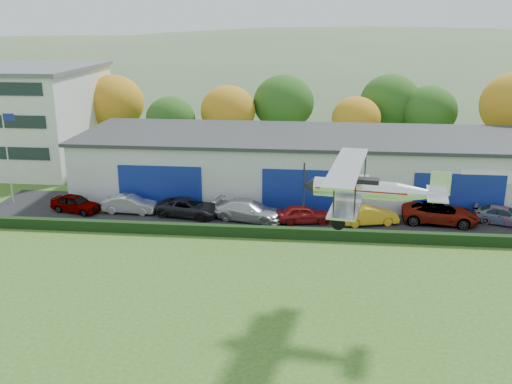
# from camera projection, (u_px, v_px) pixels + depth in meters

# --- Properties ---
(ground) EXTENTS (300.00, 300.00, 0.00)m
(ground) POSITION_uv_depth(u_px,v_px,m) (185.00, 364.00, 26.57)
(ground) COLOR #29591C
(ground) RESTS_ON ground
(apron) EXTENTS (48.00, 9.00, 0.05)m
(apron) POSITION_uv_depth(u_px,v_px,m) (280.00, 215.00, 46.22)
(apron) COLOR black
(apron) RESTS_ON ground
(hedge) EXTENTS (46.00, 0.60, 0.80)m
(hedge) POSITION_uv_depth(u_px,v_px,m) (275.00, 232.00, 41.55)
(hedge) COLOR black
(hedge) RESTS_ON ground
(hangar) EXTENTS (40.60, 12.60, 5.30)m
(hangar) POSITION_uv_depth(u_px,v_px,m) (307.00, 163.00, 51.88)
(hangar) COLOR #B2B7BC
(hangar) RESTS_ON ground
(flagpole) EXTENTS (1.05, 0.10, 8.00)m
(flagpole) POSITION_uv_depth(u_px,v_px,m) (8.00, 148.00, 48.05)
(flagpole) COLOR silver
(flagpole) RESTS_ON ground
(tree_belt) EXTENTS (75.70, 13.22, 10.12)m
(tree_belt) POSITION_uv_depth(u_px,v_px,m) (272.00, 108.00, 63.45)
(tree_belt) COLOR #3D2614
(tree_belt) RESTS_ON ground
(distant_hills) EXTENTS (430.00, 196.00, 56.00)m
(distant_hills) POSITION_uv_depth(u_px,v_px,m) (280.00, 119.00, 163.92)
(distant_hills) COLOR #4C6642
(distant_hills) RESTS_ON ground
(car_0) EXTENTS (4.50, 2.78, 1.43)m
(car_0) POSITION_uv_depth(u_px,v_px,m) (76.00, 203.00, 46.81)
(car_0) COLOR gray
(car_0) RESTS_ON apron
(car_1) EXTENTS (4.37, 1.66, 1.42)m
(car_1) POSITION_uv_depth(u_px,v_px,m) (130.00, 204.00, 46.58)
(car_1) COLOR silver
(car_1) RESTS_ON apron
(car_2) EXTENTS (5.41, 3.17, 1.41)m
(car_2) POSITION_uv_depth(u_px,v_px,m) (189.00, 207.00, 45.83)
(car_2) COLOR black
(car_2) RESTS_ON apron
(car_3) EXTENTS (5.89, 3.53, 1.60)m
(car_3) POSITION_uv_depth(u_px,v_px,m) (249.00, 210.00, 44.84)
(car_3) COLOR silver
(car_3) RESTS_ON apron
(car_4) EXTENTS (4.35, 2.36, 1.40)m
(car_4) POSITION_uv_depth(u_px,v_px,m) (304.00, 214.00, 44.35)
(car_4) COLOR maroon
(car_4) RESTS_ON apron
(car_5) EXTENTS (4.67, 2.70, 1.46)m
(car_5) POSITION_uv_depth(u_px,v_px,m) (369.00, 215.00, 44.00)
(car_5) COLOR gold
(car_5) RESTS_ON apron
(car_6) EXTENTS (5.98, 3.24, 1.59)m
(car_6) POSITION_uv_depth(u_px,v_px,m) (440.00, 213.00, 44.23)
(car_6) COLOR gray
(car_6) RESTS_ON apron
(car_7) EXTENTS (4.94, 3.32, 1.33)m
(car_7) POSITION_uv_depth(u_px,v_px,m) (505.00, 216.00, 44.05)
(car_7) COLOR gray
(car_7) RESTS_ON apron
(biplane) EXTENTS (7.40, 8.47, 3.15)m
(biplane) POSITION_uv_depth(u_px,v_px,m) (367.00, 188.00, 29.42)
(biplane) COLOR silver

